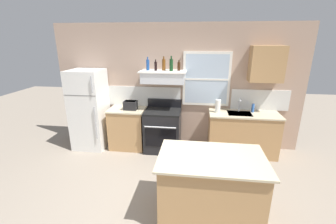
% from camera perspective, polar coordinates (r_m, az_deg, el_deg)
% --- Properties ---
extents(ground_plane, '(16.00, 16.00, 0.00)m').
position_cam_1_polar(ground_plane, '(3.61, -1.83, -23.12)').
color(ground_plane, gray).
extents(back_wall, '(5.40, 0.11, 2.70)m').
position_cam_1_polar(back_wall, '(5.03, 2.44, 6.30)').
color(back_wall, tan).
rests_on(back_wall, ground_plane).
extents(refrigerator, '(0.70, 0.72, 1.75)m').
position_cam_1_polar(refrigerator, '(5.31, -19.26, 0.61)').
color(refrigerator, white).
rests_on(refrigerator, ground_plane).
extents(counter_left_of_stove, '(0.79, 0.63, 0.91)m').
position_cam_1_polar(counter_left_of_stove, '(5.19, -10.03, -3.96)').
color(counter_left_of_stove, tan).
rests_on(counter_left_of_stove, ground_plane).
extents(toaster, '(0.30, 0.20, 0.19)m').
position_cam_1_polar(toaster, '(4.94, -9.44, 1.73)').
color(toaster, black).
rests_on(toaster, counter_left_of_stove).
extents(stove_range, '(0.76, 0.69, 1.09)m').
position_cam_1_polar(stove_range, '(4.97, -1.30, -4.53)').
color(stove_range, black).
rests_on(stove_range, ground_plane).
extents(range_hood_shelf, '(0.96, 0.52, 0.24)m').
position_cam_1_polar(range_hood_shelf, '(4.75, -1.22, 8.95)').
color(range_hood_shelf, silver).
extents(bottle_blue_liqueur, '(0.07, 0.07, 0.27)m').
position_cam_1_polar(bottle_blue_liqueur, '(4.80, -5.13, 11.83)').
color(bottle_blue_liqueur, '#1E478C').
rests_on(bottle_blue_liqueur, range_hood_shelf).
extents(bottle_balsamic_dark, '(0.06, 0.06, 0.22)m').
position_cam_1_polar(bottle_balsamic_dark, '(4.74, -3.13, 11.54)').
color(bottle_balsamic_dark, black).
rests_on(bottle_balsamic_dark, range_hood_shelf).
extents(bottle_amber_wine, '(0.07, 0.07, 0.29)m').
position_cam_1_polar(bottle_amber_wine, '(4.77, -1.07, 11.90)').
color(bottle_amber_wine, brown).
rests_on(bottle_amber_wine, range_hood_shelf).
extents(bottle_dark_green_wine, '(0.07, 0.07, 0.30)m').
position_cam_1_polar(bottle_dark_green_wine, '(4.67, 0.83, 11.85)').
color(bottle_dark_green_wine, '#143819').
rests_on(bottle_dark_green_wine, range_hood_shelf).
extents(bottle_brown_stout, '(0.06, 0.06, 0.21)m').
position_cam_1_polar(bottle_brown_stout, '(4.74, 2.77, 11.49)').
color(bottle_brown_stout, '#381E0F').
rests_on(bottle_brown_stout, range_hood_shelf).
extents(counter_right_with_sink, '(1.43, 0.63, 0.91)m').
position_cam_1_polar(counter_right_with_sink, '(5.06, 18.24, -5.18)').
color(counter_right_with_sink, tan).
rests_on(counter_right_with_sink, ground_plane).
extents(sink_faucet, '(0.03, 0.17, 0.28)m').
position_cam_1_polar(sink_faucet, '(4.93, 17.62, 2.02)').
color(sink_faucet, silver).
rests_on(sink_faucet, counter_right_with_sink).
extents(paper_towel_roll, '(0.11, 0.11, 0.27)m').
position_cam_1_polar(paper_towel_roll, '(4.79, 12.50, 1.48)').
color(paper_towel_roll, white).
rests_on(paper_towel_roll, counter_right_with_sink).
extents(dish_soap_bottle, '(0.06, 0.06, 0.18)m').
position_cam_1_polar(dish_soap_bottle, '(5.01, 20.67, 0.95)').
color(dish_soap_bottle, blue).
rests_on(dish_soap_bottle, counter_right_with_sink).
extents(kitchen_island, '(1.40, 0.90, 0.91)m').
position_cam_1_polar(kitchen_island, '(3.28, 10.57, -18.00)').
color(kitchen_island, tan).
rests_on(kitchen_island, ground_plane).
extents(upper_cabinet_right, '(0.64, 0.32, 0.70)m').
position_cam_1_polar(upper_cabinet_right, '(4.93, 23.68, 11.04)').
color(upper_cabinet_right, tan).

